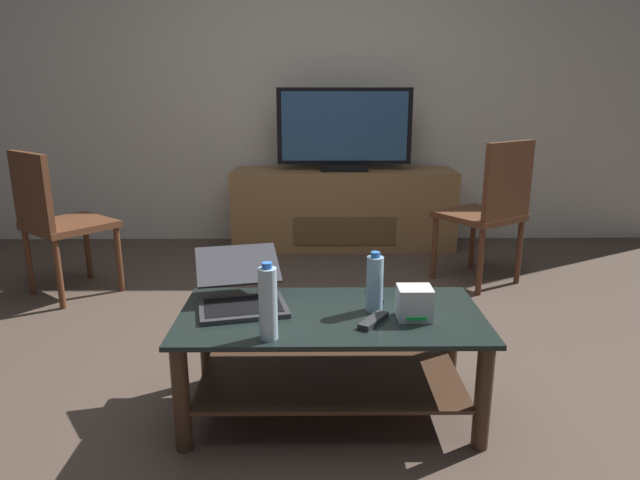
{
  "coord_description": "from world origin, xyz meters",
  "views": [
    {
      "loc": [
        0.0,
        -2.2,
        1.23
      ],
      "look_at": [
        0.02,
        0.24,
        0.57
      ],
      "focal_mm": 31.27,
      "sensor_mm": 36.0,
      "label": 1
    }
  ],
  "objects_px": {
    "television": "(344,131)",
    "water_bottle_near": "(268,303)",
    "coffee_table": "(331,346)",
    "tv_remote": "(373,320)",
    "laptop": "(241,290)",
    "water_bottle_far": "(375,283)",
    "cell_phone": "(420,295)",
    "media_cabinet": "(343,209)",
    "side_chair": "(55,217)",
    "router_box": "(414,303)",
    "dining_chair": "(490,207)",
    "soundbar_remote": "(376,294)"
  },
  "relations": [
    {
      "from": "cell_phone",
      "to": "side_chair",
      "type": "bearing_deg",
      "value": 143.61
    },
    {
      "from": "side_chair",
      "to": "laptop",
      "type": "distance_m",
      "value": 1.72
    },
    {
      "from": "water_bottle_near",
      "to": "tv_remote",
      "type": "height_order",
      "value": "water_bottle_near"
    },
    {
      "from": "television",
      "to": "water_bottle_near",
      "type": "relative_size",
      "value": 3.81
    },
    {
      "from": "soundbar_remote",
      "to": "television",
      "type": "bearing_deg",
      "value": 90.5
    },
    {
      "from": "tv_remote",
      "to": "router_box",
      "type": "bearing_deg",
      "value": 48.28
    },
    {
      "from": "water_bottle_near",
      "to": "water_bottle_far",
      "type": "relative_size",
      "value": 1.16
    },
    {
      "from": "side_chair",
      "to": "water_bottle_near",
      "type": "height_order",
      "value": "side_chair"
    },
    {
      "from": "dining_chair",
      "to": "soundbar_remote",
      "type": "height_order",
      "value": "dining_chair"
    },
    {
      "from": "media_cabinet",
      "to": "tv_remote",
      "type": "height_order",
      "value": "media_cabinet"
    },
    {
      "from": "dining_chair",
      "to": "router_box",
      "type": "xyz_separation_m",
      "value": [
        -0.74,
        -1.53,
        -0.04
      ]
    },
    {
      "from": "laptop",
      "to": "water_bottle_far",
      "type": "relative_size",
      "value": 2.01
    },
    {
      "from": "coffee_table",
      "to": "laptop",
      "type": "height_order",
      "value": "laptop"
    },
    {
      "from": "dining_chair",
      "to": "side_chair",
      "type": "relative_size",
      "value": 1.05
    },
    {
      "from": "laptop",
      "to": "coffee_table",
      "type": "bearing_deg",
      "value": -16.02
    },
    {
      "from": "coffee_table",
      "to": "laptop",
      "type": "bearing_deg",
      "value": 163.98
    },
    {
      "from": "television",
      "to": "dining_chair",
      "type": "bearing_deg",
      "value": -44.76
    },
    {
      "from": "water_bottle_near",
      "to": "cell_phone",
      "type": "relative_size",
      "value": 1.92
    },
    {
      "from": "television",
      "to": "cell_phone",
      "type": "height_order",
      "value": "television"
    },
    {
      "from": "media_cabinet",
      "to": "laptop",
      "type": "height_order",
      "value": "media_cabinet"
    },
    {
      "from": "side_chair",
      "to": "water_bottle_far",
      "type": "height_order",
      "value": "side_chair"
    },
    {
      "from": "side_chair",
      "to": "soundbar_remote",
      "type": "relative_size",
      "value": 5.56
    },
    {
      "from": "dining_chair",
      "to": "router_box",
      "type": "relative_size",
      "value": 7.49
    },
    {
      "from": "side_chair",
      "to": "soundbar_remote",
      "type": "height_order",
      "value": "side_chair"
    },
    {
      "from": "water_bottle_near",
      "to": "coffee_table",
      "type": "bearing_deg",
      "value": 44.75
    },
    {
      "from": "router_box",
      "to": "television",
      "type": "bearing_deg",
      "value": 93.26
    },
    {
      "from": "dining_chair",
      "to": "television",
      "type": "bearing_deg",
      "value": 135.24
    },
    {
      "from": "side_chair",
      "to": "cell_phone",
      "type": "distance_m",
      "value": 2.26
    },
    {
      "from": "side_chair",
      "to": "water_bottle_far",
      "type": "relative_size",
      "value": 3.83
    },
    {
      "from": "coffee_table",
      "to": "tv_remote",
      "type": "height_order",
      "value": "tv_remote"
    },
    {
      "from": "media_cabinet",
      "to": "side_chair",
      "type": "distance_m",
      "value": 2.08
    },
    {
      "from": "water_bottle_near",
      "to": "tv_remote",
      "type": "relative_size",
      "value": 1.68
    },
    {
      "from": "router_box",
      "to": "dining_chair",
      "type": "bearing_deg",
      "value": 64.04
    },
    {
      "from": "router_box",
      "to": "cell_phone",
      "type": "distance_m",
      "value": 0.24
    },
    {
      "from": "television",
      "to": "cell_phone",
      "type": "xyz_separation_m",
      "value": [
        0.2,
        -2.17,
        -0.5
      ]
    },
    {
      "from": "media_cabinet",
      "to": "dining_chair",
      "type": "distance_m",
      "value": 1.27
    },
    {
      "from": "dining_chair",
      "to": "side_chair",
      "type": "height_order",
      "value": "dining_chair"
    },
    {
      "from": "side_chair",
      "to": "laptop",
      "type": "bearing_deg",
      "value": -43.52
    },
    {
      "from": "coffee_table",
      "to": "tv_remote",
      "type": "xyz_separation_m",
      "value": [
        0.15,
        -0.09,
        0.14
      ]
    },
    {
      "from": "coffee_table",
      "to": "water_bottle_near",
      "type": "distance_m",
      "value": 0.4
    },
    {
      "from": "cell_phone",
      "to": "tv_remote",
      "type": "xyz_separation_m",
      "value": [
        -0.22,
        -0.27,
        0.01
      ]
    },
    {
      "from": "laptop",
      "to": "cell_phone",
      "type": "height_order",
      "value": "laptop"
    },
    {
      "from": "soundbar_remote",
      "to": "water_bottle_far",
      "type": "bearing_deg",
      "value": -98.94
    },
    {
      "from": "media_cabinet",
      "to": "soundbar_remote",
      "type": "relative_size",
      "value": 10.81
    },
    {
      "from": "cell_phone",
      "to": "tv_remote",
      "type": "height_order",
      "value": "tv_remote"
    },
    {
      "from": "water_bottle_near",
      "to": "laptop",
      "type": "bearing_deg",
      "value": 112.94
    },
    {
      "from": "media_cabinet",
      "to": "laptop",
      "type": "xyz_separation_m",
      "value": [
        -0.52,
        -2.27,
        0.16
      ]
    },
    {
      "from": "coffee_table",
      "to": "cell_phone",
      "type": "height_order",
      "value": "cell_phone"
    },
    {
      "from": "coffee_table",
      "to": "side_chair",
      "type": "relative_size",
      "value": 1.28
    },
    {
      "from": "media_cabinet",
      "to": "dining_chair",
      "type": "xyz_separation_m",
      "value": [
        0.88,
        -0.89,
        0.21
      ]
    }
  ]
}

